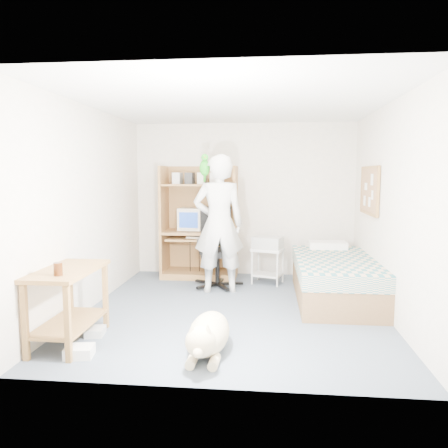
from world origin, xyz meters
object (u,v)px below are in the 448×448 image
Objects in this scene: side_desk at (69,294)px; printer_cart at (268,260)px; person at (219,224)px; bed at (335,278)px; dog at (208,334)px; computer_hutch at (200,227)px; office_chair at (217,258)px.

side_desk reaches higher than printer_cart.
side_desk is at bearing 47.15° from person.
person reaches higher than side_desk.
bed is 1.73× the size of dog.
computer_hutch reaches higher than printer_cart.
dog is (-1.44, -1.96, -0.10)m from bed.
bed is 3.71× the size of printer_cart.
person is 2.34m from dog.
office_chair is (1.20, 2.36, -0.08)m from side_desk.
dog is 2.79m from printer_cart.
computer_hutch is at bearing 73.86° from side_desk.
bed is at bearing 55.44° from dog.
person reaches higher than dog.
bed is 3.39m from side_desk.
dog is at bearing -126.30° from bed.
person is 1.67× the size of dog.
computer_hutch reaches higher than bed.
side_desk is at bearing -128.15° from office_chair.
bed is at bearing -29.29° from computer_hutch.
bed is 2.02× the size of side_desk.
person is at bearing -65.14° from computer_hutch.
side_desk is 0.86× the size of dog.
office_chair is 0.60× the size of person.
computer_hutch is 3.08m from side_desk.
person reaches higher than computer_hutch.
bed reaches higher than dog.
printer_cart is (0.75, 0.22, -0.06)m from office_chair.
bed reaches higher than printer_cart.
printer_cart is (0.54, 2.73, 0.17)m from dog.
office_chair is 0.64m from person.
side_desk is at bearing 175.90° from dog.
bed is (2.00, -1.12, -0.53)m from computer_hutch.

